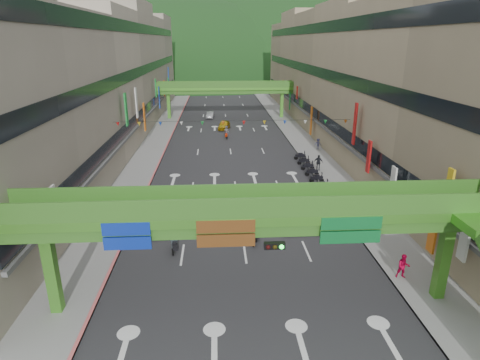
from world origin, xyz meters
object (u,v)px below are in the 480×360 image
object	(u,v)px
car_silver	(210,115)
car_yellow	(224,125)
scooter_rider_mid	(253,229)
overpass_near	(272,228)
pedestrian_red	(403,268)
scooter_rider_near	(174,240)

from	to	relation	value
car_silver	car_yellow	distance (m)	10.97
scooter_rider_mid	car_silver	bearing A→B (deg)	94.17
overpass_near	pedestrian_red	xyz separation A→B (m)	(8.87, 2.62, -4.38)
overpass_near	car_silver	xyz separation A→B (m)	(-3.98, 59.97, -4.58)
overpass_near	pedestrian_red	size ratio (longest dim) A/B	17.01
overpass_near	pedestrian_red	distance (m)	10.23
overpass_near	car_yellow	world-z (taller)	overpass_near
car_yellow	pedestrian_red	world-z (taller)	pedestrian_red
overpass_near	car_yellow	distance (m)	49.52
car_silver	scooter_rider_mid	bearing A→B (deg)	-80.08
scooter_rider_near	car_silver	world-z (taller)	scooter_rider_near
pedestrian_red	car_silver	bearing A→B (deg)	111.92
pedestrian_red	car_yellow	bearing A→B (deg)	111.79
scooter_rider_near	car_yellow	world-z (taller)	scooter_rider_near
overpass_near	pedestrian_red	world-z (taller)	overpass_near
overpass_near	pedestrian_red	bearing A→B (deg)	16.45
scooter_rider_near	pedestrian_red	bearing A→B (deg)	-16.94
scooter_rider_mid	car_yellow	xyz separation A→B (m)	(-1.28, 41.22, -0.41)
car_silver	overpass_near	bearing A→B (deg)	-80.44
scooter_rider_mid	overpass_near	bearing A→B (deg)	-88.58
scooter_rider_near	overpass_near	bearing A→B (deg)	-49.94
car_yellow	overpass_near	bearing A→B (deg)	-79.87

